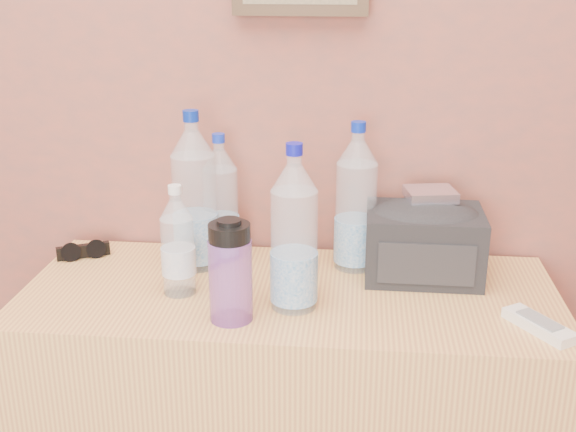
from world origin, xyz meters
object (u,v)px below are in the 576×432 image
Objects in this scene: dresser at (289,430)px; pet_small at (178,247)px; pet_large_c at (356,205)px; pet_large_b at (195,199)px; pet_large_d at (294,237)px; foil_packet at (430,194)px; ac_remote at (539,325)px; nalgene_bottle at (230,271)px; toiletry_bag at (424,240)px; sunglasses at (83,251)px; pet_large_a at (221,204)px.

dresser is 4.81× the size of pet_small.
pet_large_b is at bearing -175.33° from pet_large_c.
pet_large_d reaches higher than foil_packet.
pet_large_c is 2.25× the size of ac_remote.
nalgene_bottle is (-0.10, -0.14, 0.46)m from dresser.
pet_small is at bearing -162.37° from foil_packet.
nalgene_bottle is (0.13, -0.11, -0.00)m from pet_small.
pet_large_c reaches higher than ac_remote.
toiletry_bag is (0.29, 0.11, 0.45)m from dresser.
pet_large_c is (0.14, 0.14, 0.51)m from dresser.
pet_small is 0.94× the size of toiletry_bag.
ac_remote is at bearing -53.61° from foil_packet.
dresser is 0.65m from sunglasses.
pet_large_d is 2.77× the size of sunglasses.
pet_large_b is at bearing -142.67° from ac_remote.
sunglasses is 0.80m from toiletry_bag.
dresser is 7.60× the size of ac_remote.
sunglasses is at bearing 149.07° from pet_small.
pet_large_c is at bearing 25.71° from pet_small.
pet_large_d is at bearing -50.96° from pet_large_a.
pet_large_b is 1.07× the size of pet_large_c.
ac_remote is (0.72, -0.24, -0.15)m from pet_large_b.
pet_large_c is 1.43× the size of pet_small.
toiletry_bag is at bearing -28.23° from sunglasses.
nalgene_bottle is at bearing -149.74° from pet_large_d.
pet_large_a reaches higher than dresser.
dresser is at bearing -26.62° from pet_large_b.
pet_large_d is at bearing 30.26° from nalgene_bottle.
pet_large_b is 0.29m from nalgene_bottle.
pet_large_d reaches higher than sunglasses.
nalgene_bottle is (-0.24, -0.29, -0.05)m from pet_large_c.
pet_large_b is 1.43× the size of toiletry_bag.
nalgene_bottle is 0.50m from sunglasses.
nalgene_bottle is 1.69× the size of sunglasses.
nalgene_bottle is 1.96× the size of foil_packet.
toiletry_bag is (0.27, 0.18, -0.07)m from pet_large_d.
ac_remote is 1.42× the size of foil_packet.
pet_small is 0.54m from toiletry_bag.
toiletry_bag is (0.39, 0.25, -0.02)m from nalgene_bottle.
nalgene_bottle is at bearing -146.99° from toiletry_bag.
dresser is 0.58m from pet_large_b.
pet_small is (-0.25, 0.04, -0.05)m from pet_large_d.
ac_remote is at bearing -37.37° from pet_large_c.
pet_small is at bearing -164.53° from toiletry_bag.
sunglasses is (-0.53, 0.21, -0.14)m from pet_large_d.
toiletry_bag is at bearing -7.13° from pet_large_a.
pet_large_c is 0.66m from sunglasses.
toiletry_bag reaches higher than ac_remote.
pet_large_d is 3.23× the size of foil_packet.
pet_large_b is 0.52m from toiletry_bag.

